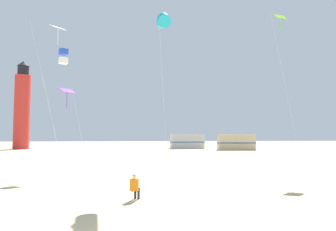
% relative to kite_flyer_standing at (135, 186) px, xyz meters
% --- Properties ---
extents(kite_flyer_standing, '(0.45, 0.56, 1.16)m').
position_rel_kite_flyer_standing_xyz_m(kite_flyer_standing, '(0.00, 0.00, 0.00)').
color(kite_flyer_standing, orange).
rests_on(kite_flyer_standing, ground).
extents(kite_box_blue, '(2.43, 2.14, 9.50)m').
position_rel_kite_flyer_standing_xyz_m(kite_box_blue, '(-5.96, 9.71, 8.30)').
color(kite_box_blue, silver).
rests_on(kite_box_blue, ground).
extents(kite_tube_cyan, '(0.76, 2.51, 10.10)m').
position_rel_kite_flyer_standing_xyz_m(kite_tube_cyan, '(1.45, 3.33, 8.78)').
color(kite_tube_cyan, silver).
rests_on(kite_tube_cyan, ground).
extents(kite_diamond_lime, '(2.07, 1.84, 12.70)m').
position_rel_kite_flyer_standing_xyz_m(kite_diamond_lime, '(11.42, 9.14, 11.26)').
color(kite_diamond_lime, silver).
rests_on(kite_diamond_lime, ground).
extents(kite_diamond_white, '(2.62, 2.07, 10.48)m').
position_rel_kite_flyer_standing_xyz_m(kite_diamond_white, '(-5.65, 7.09, 9.20)').
color(kite_diamond_white, silver).
rests_on(kite_diamond_white, ground).
extents(kite_diamond_violet, '(2.06, 2.14, 6.11)m').
position_rel_kite_flyer_standing_xyz_m(kite_diamond_violet, '(-4.96, 7.46, 5.09)').
color(kite_diamond_violet, silver).
rests_on(kite_diamond_violet, ground).
extents(lighthouse_distant, '(2.80, 2.80, 16.80)m').
position_rel_kite_flyer_standing_xyz_m(lighthouse_distant, '(-22.87, 42.99, 7.22)').
color(lighthouse_distant, red).
rests_on(lighthouse_distant, ground).
extents(rv_van_silver, '(6.61, 2.86, 2.80)m').
position_rel_kite_flyer_standing_xyz_m(rv_van_silver, '(8.64, 42.62, 0.78)').
color(rv_van_silver, '#B7BABF').
rests_on(rv_van_silver, ground).
extents(rv_van_tan, '(6.55, 2.66, 2.80)m').
position_rel_kite_flyer_standing_xyz_m(rv_van_tan, '(16.64, 37.11, 0.78)').
color(rv_van_tan, '#C6B28C').
rests_on(rv_van_tan, ground).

